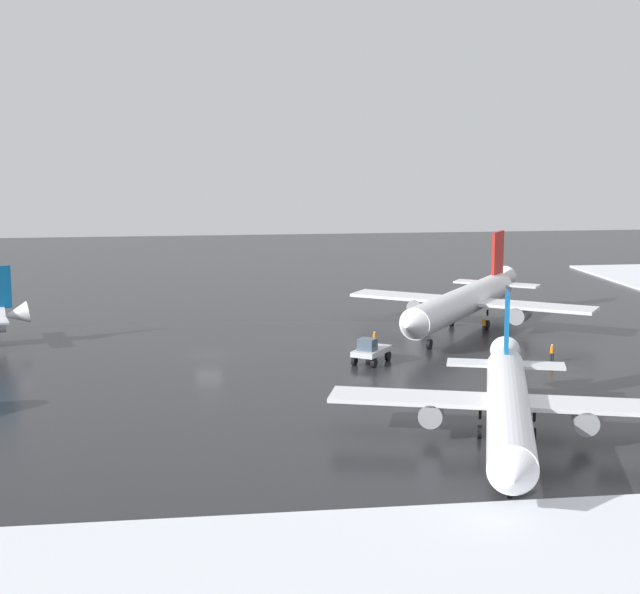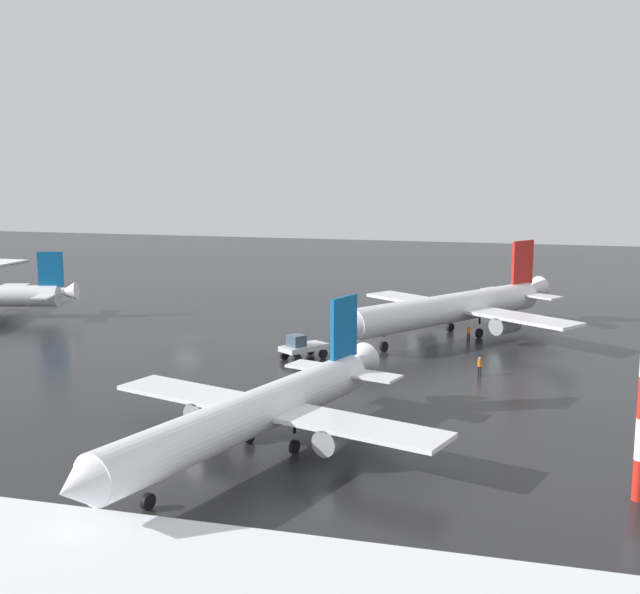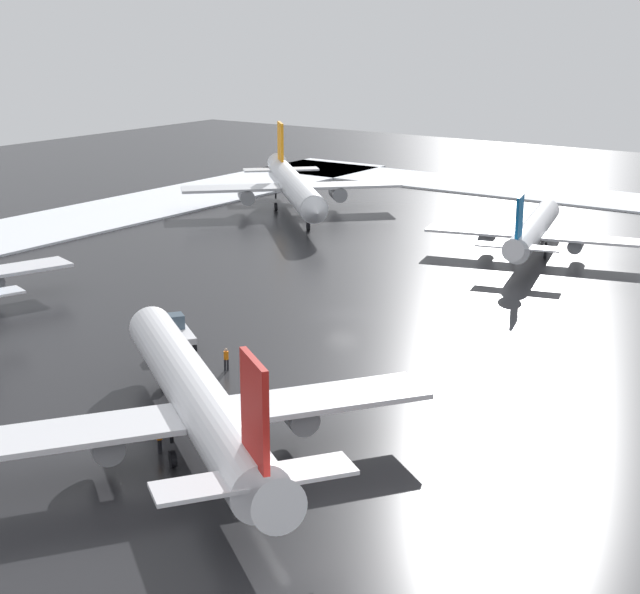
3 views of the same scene
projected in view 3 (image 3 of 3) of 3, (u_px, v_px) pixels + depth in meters
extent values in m
plane|color=#232326|center=(342.00, 314.00, 85.71)|extent=(240.00, 240.00, 0.00)
cube|color=white|center=(606.00, 200.00, 138.32)|extent=(14.00, 116.00, 0.29)
cylinder|color=white|center=(194.00, 393.00, 59.09)|extent=(18.44, 24.71, 3.16)
cone|color=white|center=(148.00, 323.00, 72.65)|extent=(3.73, 3.54, 3.00)
cone|color=white|center=(270.00, 497.00, 45.20)|extent=(4.09, 4.25, 3.07)
cube|color=white|center=(71.00, 433.00, 54.13)|extent=(12.25, 10.22, 0.33)
cylinder|color=gray|center=(105.00, 441.00, 55.42)|extent=(3.32, 3.65, 1.86)
cube|color=white|center=(329.00, 398.00, 59.18)|extent=(12.25, 10.22, 0.33)
cylinder|color=gray|center=(297.00, 413.00, 59.24)|extent=(3.32, 3.65, 1.86)
cube|color=red|center=(255.00, 410.00, 46.26)|extent=(2.39, 3.25, 5.20)
cube|color=white|center=(199.00, 488.00, 46.51)|extent=(5.04, 4.52, 0.22)
cube|color=white|center=(309.00, 469.00, 48.36)|extent=(5.04, 4.52, 0.22)
cylinder|color=black|center=(163.00, 363.00, 68.27)|extent=(0.22, 0.22, 0.65)
cylinder|color=black|center=(164.00, 381.00, 68.64)|extent=(0.85, 1.03, 1.02)
cylinder|color=black|center=(172.00, 437.00, 56.28)|extent=(0.22, 0.22, 0.65)
cylinder|color=black|center=(173.00, 459.00, 56.66)|extent=(0.85, 1.03, 1.02)
cylinder|color=black|center=(240.00, 427.00, 57.64)|extent=(0.22, 0.22, 0.65)
cylinder|color=black|center=(241.00, 448.00, 58.01)|extent=(0.85, 1.03, 1.02)
cube|color=white|center=(10.00, 270.00, 89.98)|extent=(11.54, 6.82, 0.30)
cylinder|color=silver|center=(295.00, 188.00, 127.75)|extent=(23.53, 23.56, 3.39)
cone|color=silver|center=(316.00, 212.00, 112.46)|extent=(3.97, 3.97, 3.22)
cone|color=silver|center=(279.00, 165.00, 143.06)|extent=(4.55, 4.55, 3.30)
cube|color=silver|center=(352.00, 185.00, 132.01)|extent=(12.27, 12.26, 0.36)
cylinder|color=gray|center=(338.00, 193.00, 131.49)|extent=(3.81, 3.81, 1.99)
cube|color=silver|center=(231.00, 188.00, 129.31)|extent=(12.27, 12.26, 0.36)
cylinder|color=gray|center=(246.00, 196.00, 129.44)|extent=(3.81, 3.81, 1.99)
cube|color=orange|center=(280.00, 142.00, 139.77)|extent=(3.07, 3.08, 5.58)
cube|color=silver|center=(302.00, 169.00, 141.15)|extent=(5.22, 5.21, 0.24)
cube|color=silver|center=(260.00, 170.00, 140.17)|extent=(5.22, 5.21, 0.24)
cylinder|color=black|center=(308.00, 215.00, 118.26)|extent=(0.24, 0.24, 0.70)
cylinder|color=black|center=(308.00, 227.00, 118.66)|extent=(1.02, 1.02, 1.10)
cylinder|color=black|center=(308.00, 195.00, 131.36)|extent=(0.24, 0.24, 0.70)
cylinder|color=black|center=(308.00, 206.00, 131.76)|extent=(1.02, 1.02, 1.10)
cylinder|color=black|center=(276.00, 196.00, 130.63)|extent=(0.24, 0.24, 0.70)
cylinder|color=black|center=(276.00, 207.00, 131.03)|extent=(1.02, 1.02, 1.10)
cylinder|color=white|center=(534.00, 229.00, 107.27)|extent=(22.99, 8.43, 2.62)
cone|color=white|center=(549.00, 209.00, 118.50)|extent=(2.42, 2.87, 2.49)
cone|color=white|center=(515.00, 250.00, 95.77)|extent=(3.22, 2.85, 2.54)
cube|color=white|center=(473.00, 231.00, 107.36)|extent=(5.83, 10.54, 0.28)
cylinder|color=gray|center=(487.00, 238.00, 107.41)|extent=(2.92, 2.16, 1.54)
cube|color=white|center=(591.00, 240.00, 103.15)|extent=(5.83, 10.54, 0.28)
cylinder|color=gray|center=(576.00, 245.00, 104.22)|extent=(2.92, 2.16, 1.54)
cube|color=#0C5999|center=(520.00, 217.00, 96.65)|extent=(3.05, 1.05, 4.31)
cube|color=white|center=(495.00, 245.00, 98.39)|extent=(2.88, 4.08, 0.18)
cube|color=white|center=(541.00, 249.00, 96.85)|extent=(2.88, 4.08, 0.18)
cylinder|color=black|center=(544.00, 225.00, 114.87)|extent=(0.18, 0.18, 0.54)
cylinder|color=black|center=(543.00, 234.00, 115.18)|extent=(0.89, 0.48, 0.85)
cylinder|color=black|center=(514.00, 242.00, 106.08)|extent=(0.18, 0.18, 0.54)
cylinder|color=black|center=(514.00, 252.00, 106.38)|extent=(0.89, 0.48, 0.85)
cylinder|color=black|center=(546.00, 245.00, 104.94)|extent=(0.18, 0.18, 0.54)
cylinder|color=black|center=(545.00, 255.00, 105.25)|extent=(0.89, 0.48, 0.85)
cube|color=silver|center=(177.00, 334.00, 76.73)|extent=(4.44, 5.03, 0.50)
cube|color=#3F5160|center=(174.00, 321.00, 77.34)|extent=(2.03, 2.01, 1.10)
cylinder|color=black|center=(161.00, 338.00, 78.06)|extent=(0.78, 0.92, 0.90)
cylinder|color=black|center=(185.00, 335.00, 78.71)|extent=(0.78, 0.92, 0.90)
cylinder|color=black|center=(169.00, 350.00, 75.15)|extent=(0.78, 0.92, 0.90)
cylinder|color=black|center=(194.00, 348.00, 75.80)|extent=(0.78, 0.92, 0.90)
cylinder|color=black|center=(225.00, 365.00, 72.17)|extent=(0.16, 0.16, 0.85)
cylinder|color=black|center=(228.00, 365.00, 72.18)|extent=(0.16, 0.16, 0.85)
cylinder|color=orange|center=(226.00, 355.00, 71.97)|extent=(0.36, 0.36, 0.62)
sphere|color=tan|center=(226.00, 350.00, 71.85)|extent=(0.24, 0.24, 0.24)
cylinder|color=black|center=(161.00, 445.00, 58.65)|extent=(0.16, 0.16, 0.85)
cylinder|color=black|center=(159.00, 446.00, 58.48)|extent=(0.16, 0.16, 0.85)
cylinder|color=orange|center=(159.00, 435.00, 58.36)|extent=(0.36, 0.36, 0.62)
sphere|color=tan|center=(159.00, 428.00, 58.24)|extent=(0.24, 0.24, 0.24)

